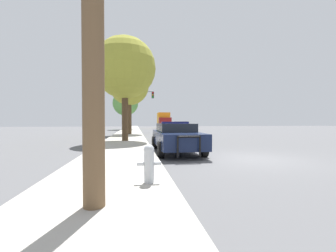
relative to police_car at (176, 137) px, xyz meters
name	(u,v)px	position (x,y,z in m)	size (l,w,h in m)	color
ground_plane	(248,159)	(2.51, -2.25, -0.75)	(110.00, 110.00, 0.00)	#565659
sidewalk_left	(117,160)	(-2.59, -2.25, -0.68)	(3.00, 110.00, 0.13)	#ADA89E
police_car	(176,137)	(0.00, 0.00, 0.00)	(2.06, 5.05, 1.47)	#141E3D
fire_hydrant	(149,162)	(-1.65, -5.59, -0.17)	(0.54, 0.23, 0.85)	#B7BCC1
traffic_light	(137,102)	(-1.65, 20.27, 3.29)	(3.91, 0.35, 5.55)	#424247
car_background_oncoming	(181,126)	(4.90, 21.92, 0.01)	(2.08, 4.45, 1.43)	#333856
box_truck	(164,120)	(4.00, 35.33, 0.95)	(2.82, 7.77, 3.21)	maroon
tree_sidewalk_near	(125,68)	(-2.61, 5.35, 4.42)	(4.29, 4.29, 7.21)	#4C3823
tree_sidewalk_mid	(129,86)	(-2.49, 13.35, 4.41)	(4.08, 4.08, 7.11)	#4C3823
tree_sidewalk_far	(125,103)	(-3.48, 29.04, 3.87)	(4.39, 4.39, 6.69)	#4C3823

